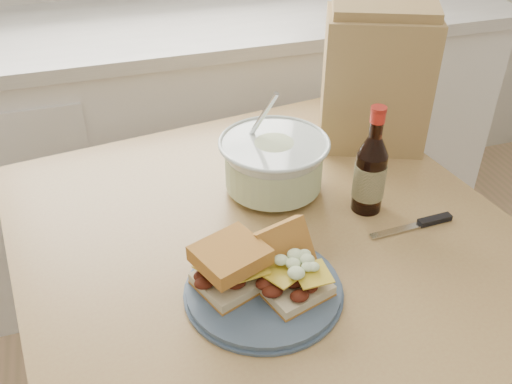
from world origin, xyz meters
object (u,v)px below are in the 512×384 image
object	(u,v)px
plate	(263,289)
beer_bottle	(370,173)
dining_table	(266,273)
paper_bag	(376,82)
coleslaw_bowl	(274,166)

from	to	relation	value
plate	beer_bottle	xyz separation A→B (m)	(0.29, 0.18, 0.08)
dining_table	paper_bag	world-z (taller)	paper_bag
plate	beer_bottle	size ratio (longest dim) A/B	1.15
coleslaw_bowl	paper_bag	world-z (taller)	paper_bag
coleslaw_bowl	paper_bag	distance (m)	0.34
beer_bottle	coleslaw_bowl	bearing A→B (deg)	150.35
dining_table	plate	size ratio (longest dim) A/B	3.99
paper_bag	beer_bottle	bearing A→B (deg)	-95.33
dining_table	coleslaw_bowl	distance (m)	0.23
dining_table	coleslaw_bowl	xyz separation A→B (m)	(0.06, 0.13, 0.18)
dining_table	plate	world-z (taller)	plate
dining_table	beer_bottle	distance (m)	0.31
dining_table	coleslaw_bowl	size ratio (longest dim) A/B	4.56
plate	coleslaw_bowl	distance (m)	0.33
coleslaw_bowl	beer_bottle	bearing A→B (deg)	-37.08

